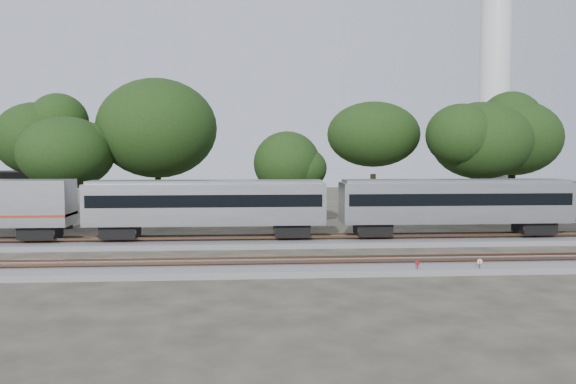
# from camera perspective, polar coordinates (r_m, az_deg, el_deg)

# --- Properties ---
(ground) EXTENTS (160.00, 160.00, 0.00)m
(ground) POSITION_cam_1_polar(r_m,az_deg,el_deg) (39.53, 0.56, -6.71)
(ground) COLOR #383328
(ground) RESTS_ON ground
(track_far) EXTENTS (160.00, 5.00, 0.73)m
(track_far) POSITION_cam_1_polar(r_m,az_deg,el_deg) (45.39, -0.04, -5.05)
(track_far) COLOR slate
(track_far) RESTS_ON ground
(track_near) EXTENTS (160.00, 5.00, 0.73)m
(track_near) POSITION_cam_1_polar(r_m,az_deg,el_deg) (35.58, 1.08, -7.58)
(track_near) COLOR slate
(track_near) RESTS_ON ground
(switch_stand_red) EXTENTS (0.29, 0.07, 0.90)m
(switch_stand_red) POSITION_cam_1_polar(r_m,az_deg,el_deg) (34.65, 13.00, -7.37)
(switch_stand_red) COLOR #512D19
(switch_stand_red) RESTS_ON ground
(switch_stand_white) EXTENTS (0.31, 0.06, 0.97)m
(switch_stand_white) POSITION_cam_1_polar(r_m,az_deg,el_deg) (35.93, 18.90, -7.00)
(switch_stand_white) COLOR #512D19
(switch_stand_white) RESTS_ON ground
(switch_lever) EXTENTS (0.53, 0.35, 0.30)m
(switch_lever) POSITION_cam_1_polar(r_m,az_deg,el_deg) (34.47, 10.24, -8.11)
(switch_lever) COLOR #512D19
(switch_lever) RESTS_ON ground
(tree_1) EXTENTS (8.88, 8.88, 12.52)m
(tree_1) POSITION_cam_1_polar(r_m,az_deg,el_deg) (62.24, -24.07, 4.92)
(tree_1) COLOR black
(tree_1) RESTS_ON ground
(tree_2) EXTENTS (7.46, 7.46, 10.52)m
(tree_2) POSITION_cam_1_polar(r_m,az_deg,el_deg) (58.30, -21.61, 3.69)
(tree_2) COLOR black
(tree_2) RESTS_ON ground
(tree_3) EXTENTS (9.99, 9.99, 14.09)m
(tree_3) POSITION_cam_1_polar(r_m,az_deg,el_deg) (59.09, -13.14, 6.30)
(tree_3) COLOR black
(tree_3) RESTS_ON ground
(tree_4) EXTENTS (6.44, 6.44, 9.08)m
(tree_4) POSITION_cam_1_polar(r_m,az_deg,el_deg) (54.34, -0.10, 2.91)
(tree_4) COLOR black
(tree_4) RESTS_ON ground
(tree_5) EXTENTS (9.50, 9.50, 13.39)m
(tree_5) POSITION_cam_1_polar(r_m,az_deg,el_deg) (62.11, 8.68, 5.79)
(tree_5) COLOR black
(tree_5) RESTS_ON ground
(tree_6) EXTENTS (8.72, 8.72, 12.29)m
(tree_6) POSITION_cam_1_polar(r_m,az_deg,el_deg) (61.01, 19.07, 4.92)
(tree_6) COLOR black
(tree_6) RESTS_ON ground
(tree_7) EXTENTS (9.24, 9.24, 13.03)m
(tree_7) POSITION_cam_1_polar(r_m,az_deg,el_deg) (70.91, 21.88, 5.11)
(tree_7) COLOR black
(tree_7) RESTS_ON ground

